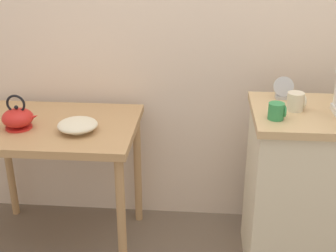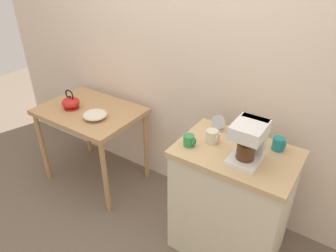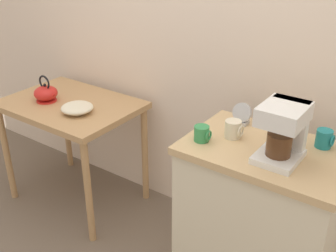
% 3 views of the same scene
% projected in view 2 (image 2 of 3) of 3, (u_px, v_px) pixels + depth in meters
% --- Properties ---
extents(ground_plane, '(8.00, 8.00, 0.00)m').
position_uv_depth(ground_plane, '(154.00, 206.00, 2.79)').
color(ground_plane, '#6B5B4C').
extents(back_wall, '(4.40, 0.10, 2.80)m').
position_uv_depth(back_wall, '(196.00, 38.00, 2.35)').
color(back_wall, beige).
rests_on(back_wall, ground_plane).
extents(wooden_table, '(0.87, 0.63, 0.75)m').
position_uv_depth(wooden_table, '(91.00, 119.00, 2.81)').
color(wooden_table, tan).
rests_on(wooden_table, ground_plane).
extents(kitchen_counter, '(0.76, 0.52, 0.89)m').
position_uv_depth(kitchen_counter, '(230.00, 203.00, 2.22)').
color(kitchen_counter, beige).
rests_on(kitchen_counter, ground_plane).
extents(bowl_stoneware, '(0.20, 0.20, 0.06)m').
position_uv_depth(bowl_stoneware, '(95.00, 115.00, 2.61)').
color(bowl_stoneware, beige).
rests_on(bowl_stoneware, wooden_table).
extents(teakettle, '(0.19, 0.15, 0.18)m').
position_uv_depth(teakettle, '(71.00, 103.00, 2.75)').
color(teakettle, red).
rests_on(teakettle, wooden_table).
extents(coffee_maker, '(0.18, 0.22, 0.26)m').
position_uv_depth(coffee_maker, '(249.00, 140.00, 1.85)').
color(coffee_maker, white).
rests_on(coffee_maker, kitchen_counter).
extents(mug_dark_teal, '(0.08, 0.07, 0.09)m').
position_uv_depth(mug_dark_teal, '(279.00, 144.00, 1.99)').
color(mug_dark_teal, teal).
rests_on(mug_dark_teal, kitchen_counter).
extents(mug_small_cream, '(0.09, 0.08, 0.09)m').
position_uv_depth(mug_small_cream, '(212.00, 136.00, 2.06)').
color(mug_small_cream, beige).
rests_on(mug_small_cream, kitchen_counter).
extents(mug_tall_green, '(0.08, 0.07, 0.08)m').
position_uv_depth(mug_tall_green, '(189.00, 141.00, 2.03)').
color(mug_tall_green, '#338C4C').
rests_on(mug_tall_green, kitchen_counter).
extents(table_clock, '(0.10, 0.05, 0.11)m').
position_uv_depth(table_clock, '(218.00, 124.00, 2.19)').
color(table_clock, '#B2B5BA').
rests_on(table_clock, kitchen_counter).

